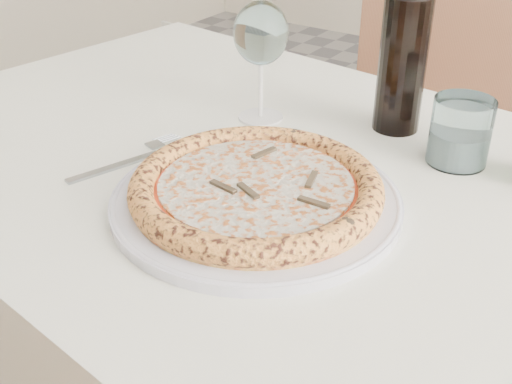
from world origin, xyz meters
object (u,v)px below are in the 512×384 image
Objects in this scene: chair_far at (429,125)px; pizza at (256,188)px; plate at (256,200)px; wine_glass at (261,36)px; wine_bottle at (404,51)px; tumbler at (460,136)px; dining_table at (295,231)px.

chair_far is 2.94× the size of pizza.
pizza is at bearing 147.99° from plate.
wine_bottle is at bearing 24.16° from wine_glass.
tumbler is 0.16m from wine_bottle.
pizza is at bearing -98.77° from wine_bottle.
tumbler reaches higher than dining_table.
wine_bottle is (0.12, -0.53, 0.35)m from chair_far.
dining_table is 15.67× the size of tumbler.
tumbler is at bearing 5.06° from wine_glass.
dining_table is 0.27m from tumbler.
dining_table is at bearing 90.00° from pizza.
chair_far is at bearing 102.21° from wine_bottle.
chair_far is 2.56× the size of plate.
dining_table is at bearing -102.68° from wine_bottle.
wine_glass is 2.01× the size of tumbler.
wine_glass reaches higher than plate.
dining_table is 4.67× the size of pizza.
pizza is 1.67× the size of wine_glass.
wine_glass is (-0.15, 0.23, 0.13)m from plate.
dining_table is 0.77m from chair_far.
tumbler is at bearing -68.51° from chair_far.
chair_far reaches higher than dining_table.
plate is at bearing -90.00° from dining_table.
dining_table is 1.59× the size of chair_far.
chair_far is 4.92× the size of wine_glass.
plate is 0.02m from pizza.
chair_far is at bearing 111.49° from tumbler.
tumbler is (0.23, -0.59, 0.26)m from chair_far.
tumbler is (0.17, 0.26, 0.03)m from plate.
plate is at bearing -85.55° from chair_far.
tumbler is at bearing 57.05° from pizza.
wine_glass reaches higher than chair_far.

